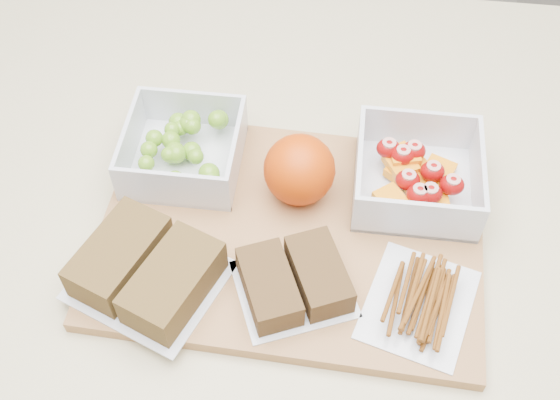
{
  "coord_description": "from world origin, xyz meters",
  "views": [
    {
      "loc": [
        0.05,
        -0.46,
        1.55
      ],
      "look_at": [
        -0.01,
        0.02,
        0.93
      ],
      "focal_mm": 45.0,
      "sensor_mm": 36.0,
      "label": 1
    }
  ],
  "objects_px": {
    "cutting_board": "(290,234)",
    "pretzel_bag": "(420,298)",
    "orange": "(299,170)",
    "fruit_container": "(416,176)",
    "sandwich_bag_center": "(294,281)",
    "sandwich_bag_left": "(146,270)",
    "grape_container": "(185,148)"
  },
  "relations": [
    {
      "from": "cutting_board",
      "to": "fruit_container",
      "type": "relative_size",
      "value": 3.02
    },
    {
      "from": "fruit_container",
      "to": "sandwich_bag_center",
      "type": "distance_m",
      "value": 0.19
    },
    {
      "from": "grape_container",
      "to": "pretzel_bag",
      "type": "relative_size",
      "value": 0.89
    },
    {
      "from": "pretzel_bag",
      "to": "orange",
      "type": "bearing_deg",
      "value": 136.07
    },
    {
      "from": "sandwich_bag_center",
      "to": "pretzel_bag",
      "type": "relative_size",
      "value": 0.98
    },
    {
      "from": "sandwich_bag_left",
      "to": "sandwich_bag_center",
      "type": "xyz_separation_m",
      "value": [
        0.15,
        0.01,
        -0.0
      ]
    },
    {
      "from": "pretzel_bag",
      "to": "sandwich_bag_center",
      "type": "bearing_deg",
      "value": 178.63
    },
    {
      "from": "fruit_container",
      "to": "pretzel_bag",
      "type": "relative_size",
      "value": 0.94
    },
    {
      "from": "grape_container",
      "to": "sandwich_bag_left",
      "type": "distance_m",
      "value": 0.17
    },
    {
      "from": "cutting_board",
      "to": "sandwich_bag_center",
      "type": "relative_size",
      "value": 2.89
    },
    {
      "from": "grape_container",
      "to": "orange",
      "type": "height_order",
      "value": "orange"
    },
    {
      "from": "grape_container",
      "to": "pretzel_bag",
      "type": "xyz_separation_m",
      "value": [
        0.27,
        -0.16,
        -0.01
      ]
    },
    {
      "from": "orange",
      "to": "pretzel_bag",
      "type": "bearing_deg",
      "value": -43.93
    },
    {
      "from": "sandwich_bag_center",
      "to": "sandwich_bag_left",
      "type": "bearing_deg",
      "value": -177.13
    },
    {
      "from": "cutting_board",
      "to": "orange",
      "type": "distance_m",
      "value": 0.07
    },
    {
      "from": "grape_container",
      "to": "fruit_container",
      "type": "xyz_separation_m",
      "value": [
        0.27,
        -0.01,
        -0.0
      ]
    },
    {
      "from": "sandwich_bag_center",
      "to": "pretzel_bag",
      "type": "distance_m",
      "value": 0.13
    },
    {
      "from": "orange",
      "to": "pretzel_bag",
      "type": "distance_m",
      "value": 0.19
    },
    {
      "from": "sandwich_bag_left",
      "to": "sandwich_bag_center",
      "type": "distance_m",
      "value": 0.15
    },
    {
      "from": "cutting_board",
      "to": "pretzel_bag",
      "type": "xyz_separation_m",
      "value": [
        0.14,
        -0.08,
        0.02
      ]
    },
    {
      "from": "cutting_board",
      "to": "grape_container",
      "type": "height_order",
      "value": "grape_container"
    },
    {
      "from": "orange",
      "to": "pretzel_bag",
      "type": "relative_size",
      "value": 0.55
    },
    {
      "from": "fruit_container",
      "to": "sandwich_bag_center",
      "type": "height_order",
      "value": "fruit_container"
    },
    {
      "from": "grape_container",
      "to": "sandwich_bag_center",
      "type": "bearing_deg",
      "value": -47.58
    },
    {
      "from": "fruit_container",
      "to": "orange",
      "type": "xyz_separation_m",
      "value": [
        -0.13,
        -0.02,
        0.02
      ]
    },
    {
      "from": "fruit_container",
      "to": "sandwich_bag_left",
      "type": "height_order",
      "value": "fruit_container"
    },
    {
      "from": "orange",
      "to": "pretzel_bag",
      "type": "xyz_separation_m",
      "value": [
        0.14,
        -0.13,
        -0.03
      ]
    },
    {
      "from": "grape_container",
      "to": "orange",
      "type": "xyz_separation_m",
      "value": [
        0.14,
        -0.03,
        0.02
      ]
    },
    {
      "from": "cutting_board",
      "to": "pretzel_bag",
      "type": "relative_size",
      "value": 2.84
    },
    {
      "from": "orange",
      "to": "sandwich_bag_center",
      "type": "height_order",
      "value": "orange"
    },
    {
      "from": "pretzel_bag",
      "to": "cutting_board",
      "type": "bearing_deg",
      "value": 151.04
    },
    {
      "from": "cutting_board",
      "to": "sandwich_bag_left",
      "type": "bearing_deg",
      "value": -147.64
    }
  ]
}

